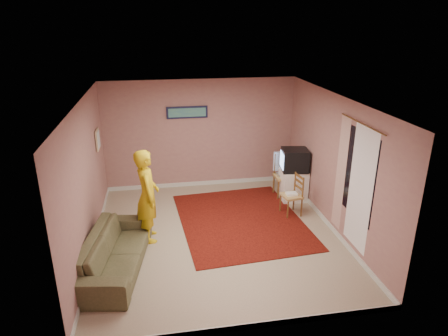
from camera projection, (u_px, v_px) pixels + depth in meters
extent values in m
plane|color=tan|center=(217.00, 235.00, 7.60)|extent=(5.00, 5.00, 0.00)
cube|color=#A07469|center=(200.00, 134.00, 9.45)|extent=(4.50, 0.02, 2.60)
cube|color=#A07469|center=(248.00, 245.00, 4.84)|extent=(4.50, 0.02, 2.60)
cube|color=#A07469|center=(86.00, 180.00, 6.79)|extent=(0.02, 5.00, 2.60)
cube|color=#A07469|center=(335.00, 165.00, 7.50)|extent=(0.02, 5.00, 2.60)
cube|color=silver|center=(216.00, 100.00, 6.69)|extent=(4.50, 5.00, 0.02)
cube|color=silver|center=(201.00, 183.00, 9.88)|extent=(4.50, 0.02, 0.10)
cube|color=silver|center=(246.00, 327.00, 5.29)|extent=(4.50, 0.02, 0.10)
cube|color=silver|center=(95.00, 244.00, 7.23)|extent=(0.02, 5.00, 0.10)
cube|color=silver|center=(328.00, 223.00, 7.94)|extent=(0.02, 5.00, 0.10)
cube|color=black|center=(358.00, 175.00, 6.62)|extent=(0.01, 1.10, 1.50)
cube|color=white|center=(360.00, 189.00, 6.55)|extent=(0.01, 0.75, 2.10)
cube|color=beige|center=(341.00, 174.00, 7.19)|extent=(0.01, 0.35, 2.10)
cylinder|color=brown|center=(362.00, 124.00, 6.31)|extent=(0.02, 1.40, 0.02)
cube|color=#121433|center=(187.00, 112.00, 9.18)|extent=(0.95, 0.03, 0.28)
cube|color=#316888|center=(187.00, 113.00, 9.16)|extent=(0.86, 0.01, 0.20)
cube|color=beige|center=(98.00, 140.00, 8.18)|extent=(0.03, 0.38, 0.42)
cube|color=silver|center=(99.00, 139.00, 8.18)|extent=(0.01, 0.30, 0.34)
cube|color=black|center=(241.00, 220.00, 8.16)|extent=(2.61, 3.16, 0.02)
cube|color=white|center=(293.00, 185.00, 9.01)|extent=(0.56, 0.51, 0.71)
cube|color=black|center=(295.00, 160.00, 8.80)|extent=(0.62, 0.58, 0.49)
cube|color=#8CB2F2|center=(282.00, 160.00, 8.79)|extent=(0.08, 0.40, 0.34)
cube|color=tan|center=(284.00, 177.00, 9.16)|extent=(0.44, 0.42, 0.05)
cube|color=brown|center=(285.00, 166.00, 9.07)|extent=(0.44, 0.04, 0.51)
cube|color=#ABACB0|center=(284.00, 174.00, 9.14)|extent=(0.34, 0.26, 0.05)
cube|color=#91BAEE|center=(283.00, 161.00, 9.22)|extent=(0.43, 0.05, 0.45)
cube|color=tan|center=(291.00, 196.00, 8.29)|extent=(0.43, 0.45, 0.05)
cube|color=brown|center=(292.00, 186.00, 8.21)|extent=(0.10, 0.39, 0.45)
cube|color=white|center=(292.00, 194.00, 8.28)|extent=(0.23, 0.17, 0.05)
imported|color=brown|center=(115.00, 252.00, 6.51)|extent=(1.17, 2.25, 0.63)
imported|color=gold|center=(148.00, 196.00, 7.21)|extent=(0.48, 0.67, 1.75)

